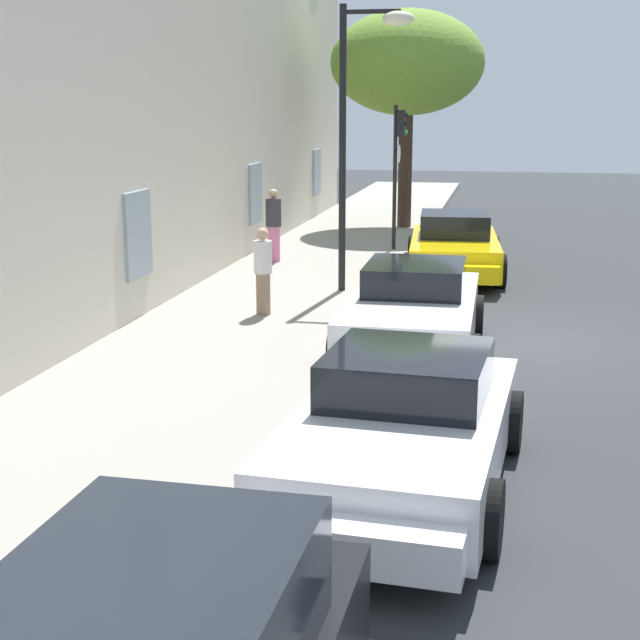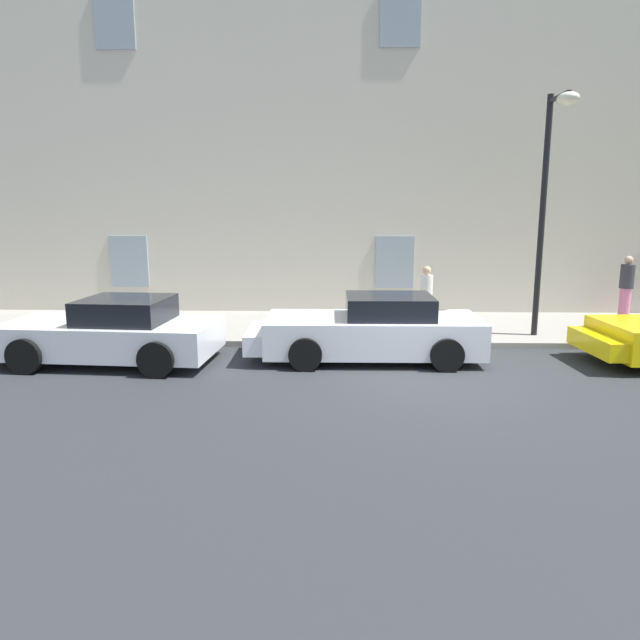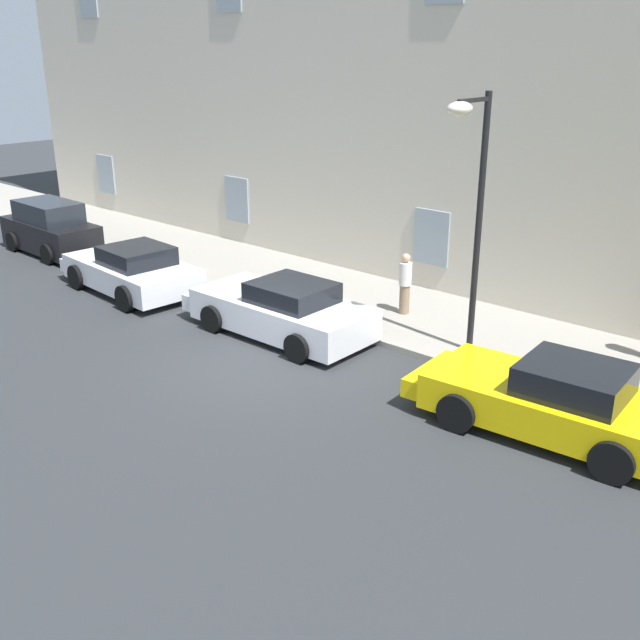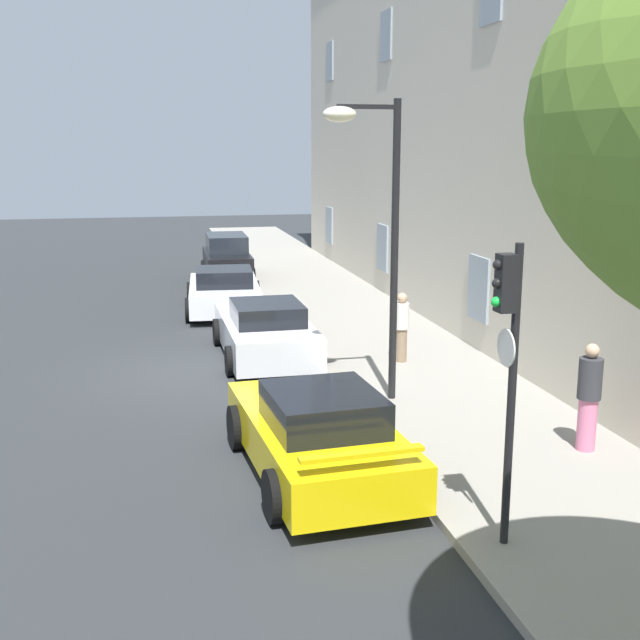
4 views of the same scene
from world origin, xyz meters
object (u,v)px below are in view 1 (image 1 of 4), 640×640
object	(u,v)px
pedestrian_strolling	(274,225)
sportscar_white_middle	(454,249)
sportscar_red_lead	(399,435)
street_lamp	(365,96)
tree_near_kerb	(407,64)
pedestrian_admiring	(263,270)
sportscar_yellow_flank	(412,317)
traffic_light	(398,152)

from	to	relation	value
pedestrian_strolling	sportscar_white_middle	bearing A→B (deg)	-95.75
sportscar_white_middle	sportscar_red_lead	bearing A→B (deg)	-179.16
sportscar_white_middle	street_lamp	distance (m)	4.62
sportscar_white_middle	tree_near_kerb	bearing A→B (deg)	14.65
tree_near_kerb	pedestrian_admiring	bearing A→B (deg)	175.05
sportscar_red_lead	sportscar_yellow_flank	size ratio (longest dim) A/B	0.97
sportscar_yellow_flank	sportscar_white_middle	distance (m)	6.91
sportscar_white_middle	pedestrian_strolling	size ratio (longest dim) A/B	2.84
street_lamp	pedestrian_admiring	distance (m)	4.15
street_lamp	sportscar_red_lead	bearing A→B (deg)	-169.13
sportscar_yellow_flank	street_lamp	size ratio (longest dim) A/B	0.89
pedestrian_strolling	traffic_light	bearing A→B (deg)	-46.33
traffic_light	pedestrian_strolling	bearing A→B (deg)	133.67
sportscar_red_lead	traffic_light	xyz separation A→B (m)	(15.23, 1.83, 2.01)
sportscar_white_middle	pedestrian_strolling	xyz separation A→B (m)	(0.43, 4.29, 0.39)
sportscar_red_lead	tree_near_kerb	distance (m)	20.37
sportscar_yellow_flank	tree_near_kerb	size ratio (longest dim) A/B	0.77
street_lamp	pedestrian_strolling	size ratio (longest dim) A/B	3.20
tree_near_kerb	sportscar_white_middle	bearing A→B (deg)	-165.35
sportscar_red_lead	pedestrian_admiring	world-z (taller)	pedestrian_admiring
sportscar_white_middle	street_lamp	size ratio (longest dim) A/B	0.89
traffic_light	pedestrian_admiring	bearing A→B (deg)	170.15
traffic_light	sportscar_yellow_flank	bearing A→B (deg)	-171.89
sportscar_white_middle	street_lamp	world-z (taller)	street_lamp
sportscar_red_lead	pedestrian_strolling	size ratio (longest dim) A/B	2.74
street_lamp	traffic_light	bearing A→B (deg)	-0.03
tree_near_kerb	sportscar_red_lead	bearing A→B (deg)	-173.82
pedestrian_strolling	pedestrian_admiring	bearing A→B (deg)	-167.78
sportscar_red_lead	street_lamp	size ratio (longest dim) A/B	0.86
pedestrian_admiring	street_lamp	bearing A→B (deg)	-29.80
tree_near_kerb	sportscar_yellow_flank	bearing A→B (deg)	-173.19
street_lamp	pedestrian_admiring	world-z (taller)	street_lamp
pedestrian_strolling	street_lamp	bearing A→B (deg)	-140.27
sportscar_red_lead	traffic_light	bearing A→B (deg)	6.84
tree_near_kerb	pedestrian_strolling	bearing A→B (deg)	161.83
tree_near_kerb	street_lamp	world-z (taller)	tree_near_kerb
sportscar_white_middle	pedestrian_admiring	distance (m)	6.05
sportscar_white_middle	street_lamp	xyz separation A→B (m)	(-2.74, 1.65, 3.34)
sportscar_yellow_flank	tree_near_kerb	distance (m)	15.16
sportscar_yellow_flank	traffic_light	size ratio (longest dim) A/B	1.35
street_lamp	pedestrian_admiring	bearing A→B (deg)	150.20
tree_near_kerb	pedestrian_strolling	xyz separation A→B (m)	(-7.08, 2.32, -3.94)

